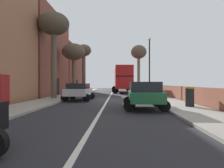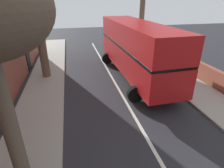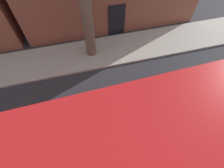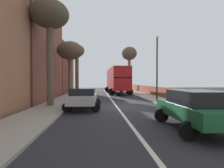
% 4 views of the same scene
% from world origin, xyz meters
% --- Properties ---
extents(ground_plane, '(84.00, 84.00, 0.00)m').
position_xyz_m(ground_plane, '(0.00, 0.00, 0.00)').
color(ground_plane, '#28282D').
extents(road_centre_line, '(0.16, 54.00, 0.01)m').
position_xyz_m(road_centre_line, '(0.00, 0.00, 0.00)').
color(road_centre_line, silver).
rests_on(road_centre_line, ground).
extents(sidewalk_left, '(2.60, 60.00, 0.12)m').
position_xyz_m(sidewalk_left, '(-4.90, 0.00, 0.06)').
color(sidewalk_left, '#9E998E').
rests_on(sidewalk_left, ground).
extents(sidewalk_right, '(2.60, 60.00, 0.12)m').
position_xyz_m(sidewalk_right, '(4.90, 0.00, 0.06)').
color(sidewalk_right, '#9E998E').
rests_on(sidewalk_right, ground).
extents(boundary_wall_right, '(0.36, 54.00, 1.26)m').
position_xyz_m(boundary_wall_right, '(6.45, 0.00, 0.63)').
color(boundary_wall_right, brown).
rests_on(boundary_wall_right, ground).
extents(double_decker_bus, '(3.78, 10.76, 4.06)m').
position_xyz_m(double_decker_bus, '(1.70, 14.63, 2.35)').
color(double_decker_bus, '#B21618').
rests_on(double_decker_bus, ground).
extents(parked_car_silver_left_0, '(2.51, 4.34, 1.51)m').
position_xyz_m(parked_car_silver_left_0, '(-2.50, -1.19, 0.88)').
color(parked_car_silver_left_0, '#B7BABF').
rests_on(parked_car_silver_left_0, ground).
extents(parked_car_green_right_2, '(2.56, 4.38, 1.61)m').
position_xyz_m(parked_car_green_right_2, '(2.50, -6.95, 0.92)').
color(parked_car_green_right_2, '#1E6038').
rests_on(parked_car_green_right_2, ground).
extents(street_tree_left_0, '(2.91, 2.91, 8.11)m').
position_xyz_m(street_tree_left_0, '(-5.15, 0.14, 6.82)').
color(street_tree_left_0, brown).
rests_on(street_tree_left_0, sidewalk_left).
extents(street_tree_left_2, '(2.51, 2.51, 8.01)m').
position_xyz_m(street_tree_left_2, '(-4.92, 15.99, 6.55)').
color(street_tree_left_2, brown).
rests_on(street_tree_left_2, sidewalk_left).
extents(street_tree_right_3, '(3.13, 3.13, 9.01)m').
position_xyz_m(street_tree_right_3, '(5.07, 22.33, 7.42)').
color(street_tree_right_3, brown).
rests_on(street_tree_right_3, sidewalk_right).
extents(street_tree_left_4, '(2.88, 2.88, 6.30)m').
position_xyz_m(street_tree_left_4, '(-4.55, 6.18, 5.28)').
color(street_tree_left_4, brown).
rests_on(street_tree_left_4, sidewalk_left).
extents(lamppost_right, '(0.32, 0.32, 6.31)m').
position_xyz_m(lamppost_right, '(4.30, 2.98, 3.81)').
color(lamppost_right, black).
rests_on(lamppost_right, sidewalk_right).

